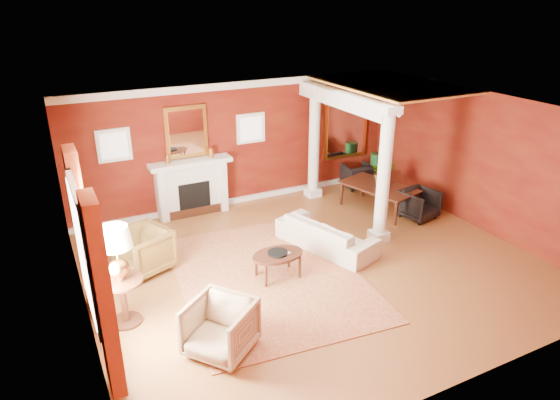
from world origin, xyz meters
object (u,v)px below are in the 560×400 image
sofa (327,229)px  armchair_stripe (220,326)px  coffee_table (278,256)px  side_table (118,259)px  armchair_leopard (143,249)px  dining_table (380,190)px

sofa → armchair_stripe: bearing=105.3°
coffee_table → sofa: bearing=22.4°
side_table → coffee_table: bearing=2.7°
sofa → armchair_leopard: size_ratio=2.33×
coffee_table → side_table: side_table is taller
sofa → coffee_table: sofa is taller
armchair_leopard → coffee_table: 2.46m
coffee_table → armchair_leopard: bearing=147.7°
coffee_table → armchair_stripe: bearing=-138.5°
coffee_table → dining_table: size_ratio=0.54×
armchair_leopard → dining_table: size_ratio=0.52×
side_table → dining_table: size_ratio=0.95×
armchair_leopard → dining_table: (5.54, 0.31, 0.03)m
armchair_leopard → armchair_stripe: bearing=-11.7°
dining_table → side_table: bearing=90.2°
armchair_stripe → dining_table: (5.07, 3.06, 0.04)m
sofa → side_table: 4.17m
armchair_stripe → side_table: side_table is taller
dining_table → armchair_leopard: bearing=77.5°
armchair_leopard → coffee_table: armchair_leopard is taller
armchair_stripe → dining_table: 5.92m
coffee_table → side_table: 2.78m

